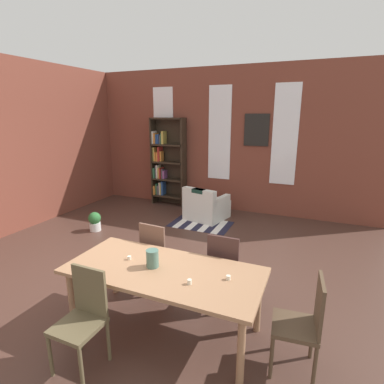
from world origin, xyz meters
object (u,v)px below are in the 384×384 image
at_px(vase_on_table, 152,258).
at_px(potted_plant_by_shelf, 95,221).
at_px(dining_table, 164,275).
at_px(armchair_white, 206,207).
at_px(dining_chair_far_right, 225,267).
at_px(dining_chair_far_left, 157,253).
at_px(bookshelf_tall, 166,162).
at_px(dining_chair_head_right, 304,322).
at_px(dining_chair_near_left, 83,316).

bearing_deg(vase_on_table, potted_plant_by_shelf, 141.63).
distance_m(dining_table, potted_plant_by_shelf, 3.40).
bearing_deg(armchair_white, vase_on_table, -78.49).
height_order(dining_chair_far_right, dining_chair_far_left, same).
height_order(dining_chair_far_right, bookshelf_tall, bookshelf_tall).
bearing_deg(dining_chair_far_right, bookshelf_tall, 126.92).
bearing_deg(vase_on_table, dining_chair_far_left, 116.30).
distance_m(dining_chair_head_right, dining_chair_far_right, 1.18).
height_order(vase_on_table, dining_chair_near_left, dining_chair_near_left).
bearing_deg(potted_plant_by_shelf, vase_on_table, -38.37).
height_order(dining_chair_near_left, dining_chair_far_left, same).
distance_m(dining_table, dining_chair_near_left, 0.86).
relative_size(dining_chair_head_right, dining_chair_far_left, 1.00).
distance_m(dining_table, armchair_white, 3.71).
height_order(dining_chair_near_left, potted_plant_by_shelf, dining_chair_near_left).
distance_m(dining_chair_far_right, armchair_white, 3.18).
distance_m(vase_on_table, dining_chair_far_left, 0.84).
xyz_separation_m(vase_on_table, potted_plant_by_shelf, (-2.56, 2.03, -0.63)).
xyz_separation_m(armchair_white, potted_plant_by_shelf, (-1.83, -1.56, -0.08)).
relative_size(armchair_white, potted_plant_by_shelf, 2.45).
distance_m(dining_chair_head_right, dining_chair_near_left, 2.02).
relative_size(dining_chair_head_right, bookshelf_tall, 0.43).
xyz_separation_m(dining_chair_head_right, armchair_white, (-2.28, 3.58, -0.23)).
xyz_separation_m(dining_chair_head_right, bookshelf_tall, (-3.65, 4.29, 0.59)).
bearing_deg(bookshelf_tall, dining_table, -62.55).
bearing_deg(vase_on_table, dining_chair_far_right, 49.48).
bearing_deg(dining_chair_head_right, dining_table, -179.71).
height_order(dining_chair_head_right, dining_chair_far_left, same).
bearing_deg(potted_plant_by_shelf, dining_chair_far_right, -22.76).
relative_size(vase_on_table, potted_plant_by_shelf, 0.49).
relative_size(dining_table, bookshelf_tall, 0.94).
height_order(dining_chair_far_right, armchair_white, dining_chair_far_right).
bearing_deg(dining_table, armchair_white, 103.48).
distance_m(vase_on_table, potted_plant_by_shelf, 3.32).
xyz_separation_m(dining_chair_head_right, dining_chair_far_left, (-1.89, 0.69, 0.00)).
relative_size(dining_chair_near_left, potted_plant_by_shelf, 2.43).
xyz_separation_m(dining_table, dining_chair_far_right, (0.47, 0.70, -0.15)).
distance_m(dining_table, dining_chair_far_left, 0.86).
distance_m(dining_chair_far_right, dining_chair_far_left, 0.95).
xyz_separation_m(dining_chair_near_left, dining_chair_far_left, (-0.01, 1.40, 0.00)).
xyz_separation_m(vase_on_table, dining_chair_far_left, (-0.35, 0.70, -0.32)).
height_order(dining_table, potted_plant_by_shelf, dining_table).
height_order(dining_table, dining_chair_near_left, dining_chair_near_left).
height_order(armchair_white, potted_plant_by_shelf, armchair_white).
bearing_deg(bookshelf_tall, dining_chair_near_left, -70.57).
distance_m(dining_chair_far_left, bookshelf_tall, 4.05).
distance_m(dining_table, dining_chair_far_right, 0.86).
bearing_deg(dining_table, bookshelf_tall, 117.45).
bearing_deg(dining_chair_near_left, vase_on_table, 64.08).
bearing_deg(armchair_white, dining_chair_far_left, -82.42).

